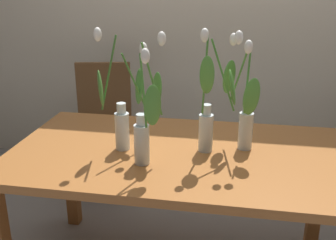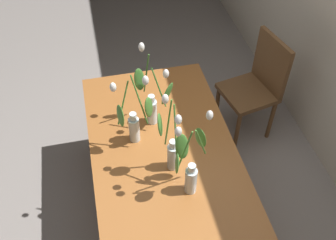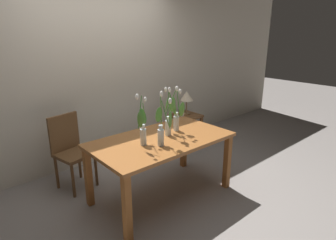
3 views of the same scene
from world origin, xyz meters
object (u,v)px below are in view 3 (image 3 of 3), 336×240
Objects in this scene: tulip_vase_1 at (176,117)px; tulip_vase_2 at (170,119)px; pillar_candle at (183,115)px; dining_table at (161,146)px; dining_chair at (70,147)px; tulip_vase_0 at (143,129)px; table_lamp at (187,97)px; tulip_vase_3 at (162,129)px; side_table at (185,121)px.

tulip_vase_1 is 0.92× the size of tulip_vase_2.
pillar_candle is (0.89, 0.80, -0.33)m from tulip_vase_1.
pillar_candle is (1.19, 0.88, -0.06)m from dining_table.
tulip_vase_0 is at bearing -65.53° from dining_chair.
tulip_vase_2 is at bearing 7.12° from dining_table.
tulip_vase_0 is at bearing -148.35° from pillar_candle.
pillar_candle is at bearing 39.58° from tulip_vase_2.
table_lamp is (1.21, 0.94, -0.08)m from tulip_vase_2.
tulip_vase_2 reaches higher than table_lamp.
dining_chair is (-1.00, 0.85, -0.40)m from tulip_vase_1.
table_lamp is at bearing 37.91° from tulip_vase_2.
dining_table is 0.38m from tulip_vase_0.
tulip_vase_1 is at bearing 30.29° from tulip_vase_3.
tulip_vase_2 is at bearing -47.33° from dining_chair.
tulip_vase_2 is at bearing -140.42° from pillar_candle.
side_table is 7.33× the size of pillar_candle.
tulip_vase_0 is at bearing -175.21° from tulip_vase_2.
table_lamp reaches higher than dining_table.
tulip_vase_0 is 1.89m from table_lamp.
dining_chair is at bearing 126.91° from dining_table.
dining_table is at bearing -144.64° from table_lamp.
tulip_vase_0 reaches higher than dining_table.
dining_chair is 1.89m from pillar_candle.
table_lamp reaches higher than dining_chair.
tulip_vase_2 is 0.32m from tulip_vase_3.
side_table is at bearing 40.05° from tulip_vase_1.
dining_table is 0.32m from tulip_vase_2.
dining_chair is at bearing 118.04° from tulip_vase_3.
pillar_candle is at bearing -154.36° from table_lamp.
tulip_vase_0 reaches higher than dining_chair.
tulip_vase_1 reaches higher than side_table.
tulip_vase_2 is 0.62× the size of dining_chair.
dining_table is at bearing -143.43° from pillar_candle.
table_lamp is (1.06, 0.88, -0.06)m from tulip_vase_1.
tulip_vase_3 reaches higher than dining_chair.
tulip_vase_3 is 0.61× the size of dining_chair.
table_lamp is 0.33m from pillar_candle.
pillar_candle is at bearing -154.84° from side_table.
dining_table is 2.76× the size of tulip_vase_2.
tulip_vase_1 is 0.58× the size of dining_chair.
table_lamp is (1.47, 1.12, -0.06)m from tulip_vase_3.
tulip_vase_2 is (0.14, 0.02, 0.28)m from dining_table.
tulip_vase_1 is 0.97× the size of side_table.
tulip_vase_1 is (0.29, 0.08, 0.27)m from dining_table.
tulip_vase_1 is 7.14× the size of pillar_candle.
side_table is (1.17, 0.92, -0.50)m from tulip_vase_2.
side_table is (1.43, 1.10, -0.49)m from tulip_vase_3.
pillar_candle is (1.04, 0.86, -0.35)m from tulip_vase_2.
dining_chair is (-0.58, 1.09, -0.40)m from tulip_vase_3.
dining_table is 1.72× the size of dining_chair.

